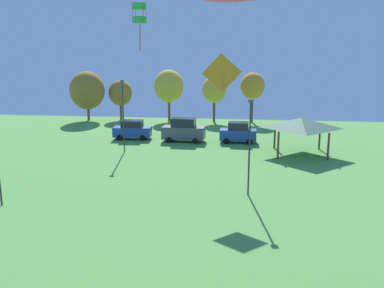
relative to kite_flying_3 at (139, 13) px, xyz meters
The scene contains 13 objects.
kite_flying_3 is the anchor object (origin of this frame).
kite_flying_8 8.84m from the kite_flying_3, 58.68° to the left, with size 2.90×1.03×2.79m.
parked_car_leftmost 25.72m from the kite_flying_3, 107.15° to the left, with size 4.44×2.29×2.19m.
parked_car_second_from_left 24.09m from the kite_flying_3, 92.04° to the left, with size 4.85×2.22×2.68m.
parked_car_third_from_left 24.93m from the kite_flying_3, 76.25° to the left, with size 4.05×2.13×2.30m.
park_pavilion 22.59m from the kite_flying_3, 56.56° to the left, with size 5.91×5.78×3.60m.
light_post_0 18.82m from the kite_flying_3, 110.51° to the left, with size 0.36×0.20×7.21m.
light_post_1 11.23m from the kite_flying_3, 35.86° to the left, with size 0.36×0.20×6.73m.
treeline_tree_0 39.64m from the kite_flying_3, 116.07° to the left, with size 5.08×5.08×7.24m.
treeline_tree_1 39.35m from the kite_flying_3, 108.96° to the left, with size 3.49×3.49×5.91m.
treeline_tree_2 37.62m from the kite_flying_3, 98.01° to the left, with size 4.35×4.35×7.46m.
treeline_tree_3 36.79m from the kite_flying_3, 87.43° to the left, with size 3.49×3.49×6.59m.
treeline_tree_4 37.71m from the kite_flying_3, 78.99° to the left, with size 3.44×3.44×7.13m.
Camera 1 is at (2.88, -1.44, 9.64)m, focal length 38.00 mm.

